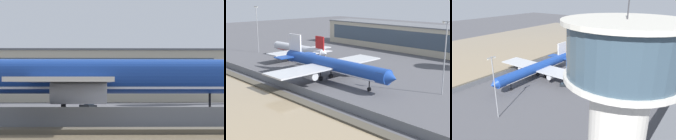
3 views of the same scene
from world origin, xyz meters
TOP-DOWN VIEW (x-y plane):
  - ground_plane at (0.00, 0.00)m, footprint 500.00×500.00m
  - shoreline_seawall at (0.00, -20.50)m, footprint 320.00×3.00m
  - perimeter_fence at (0.00, -16.00)m, footprint 280.00×0.10m
  - cargo_jet_blue at (5.69, 1.19)m, footprint 54.13×46.53m
  - baggage_tug at (6.12, 17.37)m, footprint 3.09×3.55m
  - terminal_building at (-11.99, 74.75)m, footprint 108.58×18.69m

SIDE VIEW (x-z plane):
  - ground_plane at x=0.00m, z-range 0.00..0.00m
  - shoreline_seawall at x=0.00m, z-range 0.00..0.50m
  - baggage_tug at x=6.12m, z-range -0.09..1.71m
  - perimeter_fence at x=0.00m, z-range 0.00..2.37m
  - cargo_jet_blue at x=5.69m, z-range -1.75..13.03m
  - terminal_building at x=-11.99m, z-range 0.01..14.14m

